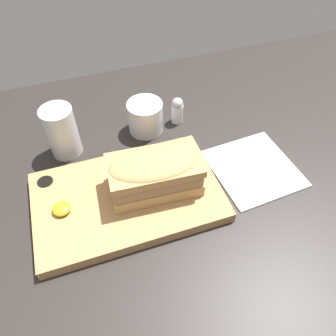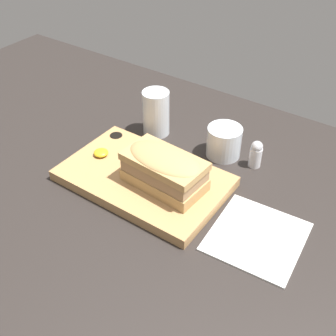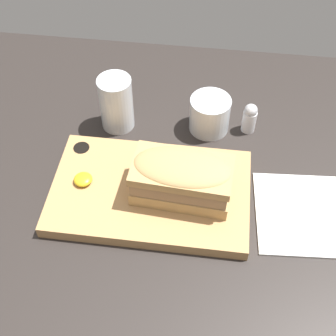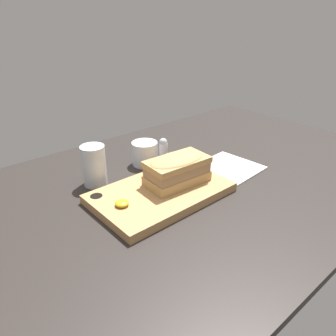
# 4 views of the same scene
# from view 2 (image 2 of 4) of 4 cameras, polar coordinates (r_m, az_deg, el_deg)

# --- Properties ---
(dining_table) EXTENTS (1.76, 0.91, 0.02)m
(dining_table) POSITION_cam_2_polar(r_m,az_deg,el_deg) (0.98, -3.02, -1.57)
(dining_table) COLOR #282321
(dining_table) RESTS_ON ground
(serving_board) EXTENTS (0.36, 0.23, 0.02)m
(serving_board) POSITION_cam_2_polar(r_m,az_deg,el_deg) (0.95, -3.31, -1.37)
(serving_board) COLOR tan
(serving_board) RESTS_ON dining_table
(sandwich) EXTENTS (0.18, 0.11, 0.08)m
(sandwich) POSITION_cam_2_polar(r_m,az_deg,el_deg) (0.88, -0.50, -0.03)
(sandwich) COLOR tan
(sandwich) RESTS_ON serving_board
(mustard_dollop) EXTENTS (0.03, 0.03, 0.01)m
(mustard_dollop) POSITION_cam_2_polar(r_m,az_deg,el_deg) (1.00, -9.07, 2.06)
(mustard_dollop) COLOR gold
(mustard_dollop) RESTS_ON serving_board
(water_glass) EXTENTS (0.07, 0.07, 0.12)m
(water_glass) POSITION_cam_2_polar(r_m,az_deg,el_deg) (1.09, -1.62, 7.12)
(water_glass) COLOR silver
(water_glass) RESTS_ON dining_table
(wine_glass) EXTENTS (0.08, 0.08, 0.08)m
(wine_glass) POSITION_cam_2_polar(r_m,az_deg,el_deg) (1.02, 7.57, 3.35)
(wine_glass) COLOR silver
(wine_glass) RESTS_ON dining_table
(napkin) EXTENTS (0.18, 0.19, 0.00)m
(napkin) POSITION_cam_2_polar(r_m,az_deg,el_deg) (0.85, 11.94, -9.09)
(napkin) COLOR white
(napkin) RESTS_ON dining_table
(salt_shaker) EXTENTS (0.03, 0.03, 0.07)m
(salt_shaker) POSITION_cam_2_polar(r_m,az_deg,el_deg) (1.00, 11.82, 1.92)
(salt_shaker) COLOR white
(salt_shaker) RESTS_ON dining_table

